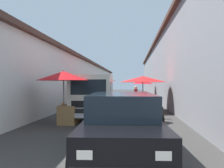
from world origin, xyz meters
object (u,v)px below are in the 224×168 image
fruit_stall_near_right (143,85)px  vendor_by_crates (136,95)px  fruit_stall_far_right (143,83)px  fruit_stall_far_left (97,81)px  fruit_stall_mid_lane (65,84)px  parked_scooter (157,111)px  hatchback_car (122,123)px  delivery_truck (94,97)px

fruit_stall_near_right → vendor_by_crates: bearing=172.2°
fruit_stall_far_right → vendor_by_crates: 2.57m
fruit_stall_far_left → vendor_by_crates: size_ratio=1.71×
fruit_stall_mid_lane → fruit_stall_near_right: 13.03m
fruit_stall_mid_lane → fruit_stall_far_left: bearing=-3.0°
fruit_stall_mid_lane → fruit_stall_near_right: bearing=-17.2°
fruit_stall_far_right → parked_scooter: bearing=-171.1°
hatchback_car → fruit_stall_far_right: bearing=-6.5°
hatchback_car → delivery_truck: (4.70, 1.56, 0.30)m
fruit_stall_mid_lane → parked_scooter: fruit_stall_mid_lane is taller
fruit_stall_mid_lane → fruit_stall_far_left: (6.09, -0.32, 0.20)m
fruit_stall_near_right → hatchback_car: bearing=175.4°
fruit_stall_mid_lane → vendor_by_crates: bearing=-24.7°
fruit_stall_near_right → delivery_truck: bearing=165.8°
fruit_stall_far_left → parked_scooter: bearing=-143.8°
fruit_stall_near_right → fruit_stall_far_left: bearing=150.9°
hatchback_car → parked_scooter: size_ratio=2.38×
fruit_stall_near_right → parked_scooter: bearing=-179.5°
fruit_stall_far_left → delivery_truck: (-4.82, -0.70, -0.85)m
delivery_truck → vendor_by_crates: (5.39, -2.04, -0.16)m
fruit_stall_near_right → delivery_truck: (-11.17, 2.83, -0.49)m
fruit_stall_far_right → delivery_truck: size_ratio=0.58×
fruit_stall_far_right → vendor_by_crates: bearing=9.6°
fruit_stall_mid_lane → fruit_stall_near_right: (12.44, -3.85, -0.16)m
fruit_stall_mid_lane → fruit_stall_far_right: fruit_stall_mid_lane is taller
vendor_by_crates → fruit_stall_far_left: bearing=101.8°
hatchback_car → vendor_by_crates: bearing=-2.7°
fruit_stall_mid_lane → vendor_by_crates: size_ratio=1.50×
parked_scooter → fruit_stall_far_left: bearing=36.2°
hatchback_car → vendor_by_crates: (10.09, -0.48, 0.14)m
fruit_stall_mid_lane → hatchback_car: (-3.43, -2.58, -0.95)m
fruit_stall_near_right → delivery_truck: 11.53m
fruit_stall_far_right → fruit_stall_near_right: bearing=-2.8°
fruit_stall_near_right → parked_scooter: size_ratio=1.30×
hatchback_car → vendor_by_crates: 10.10m
vendor_by_crates → fruit_stall_far_right: bearing=-170.4°
fruit_stall_near_right → hatchback_car: size_ratio=0.55×
delivery_truck → vendor_by_crates: delivery_truck is taller
fruit_stall_far_left → parked_scooter: size_ratio=1.56×
fruit_stall_far_left → delivery_truck: bearing=-171.8°
fruit_stall_far_right → vendor_by_crates: fruit_stall_far_right is taller
fruit_stall_near_right → vendor_by_crates: fruit_stall_near_right is taller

